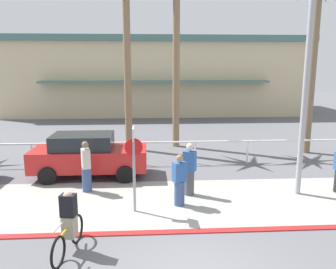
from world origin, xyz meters
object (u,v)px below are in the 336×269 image
pedestrian_2 (189,171)px  pedestrian_0 (179,182)px  palm_tree_3 (315,30)px  cyclist_yellow_0 (69,224)px  car_red_1 (88,155)px  pedestrian_1 (86,169)px  stop_sign_bike_lane (134,157)px  palm_tree_2 (176,18)px  streetlight_curb (311,66)px  palm_tree_1 (126,32)px

pedestrian_2 → pedestrian_0: bearing=-115.9°
palm_tree_3 → pedestrian_0: bearing=-138.0°
cyclist_yellow_0 → car_red_1: bearing=94.7°
pedestrian_1 → stop_sign_bike_lane: bearing=-46.1°
pedestrian_2 → car_red_1: bearing=148.7°
palm_tree_2 → stop_sign_bike_lane: bearing=-103.0°
palm_tree_2 → palm_tree_3: size_ratio=1.09×
pedestrian_1 → car_red_1: bearing=96.9°
palm_tree_2 → pedestrian_0: palm_tree_2 is taller
palm_tree_2 → streetlight_curb: bearing=-64.9°
palm_tree_1 → cyclist_yellow_0: size_ratio=4.54×
palm_tree_1 → pedestrian_0: palm_tree_1 is taller
stop_sign_bike_lane → palm_tree_1: size_ratio=0.31×
pedestrian_1 → pedestrian_2: same height
palm_tree_3 → pedestrian_0: (-6.94, -6.26, -5.14)m
pedestrian_2 → pedestrian_1: bearing=171.3°
palm_tree_1 → pedestrian_0: size_ratio=5.01×
car_red_1 → palm_tree_1: bearing=73.3°
pedestrian_0 → pedestrian_1: (-3.06, 1.38, 0.08)m
cyclist_yellow_0 → pedestrian_1: bearing=93.7°
pedestrian_0 → pedestrian_2: pedestrian_2 is taller
palm_tree_3 → car_red_1: 11.81m
palm_tree_3 → pedestrian_1: (-10.01, -4.87, -5.06)m
pedestrian_0 → pedestrian_2: (0.41, 0.85, 0.08)m
streetlight_curb → car_red_1: size_ratio=1.70×
palm_tree_2 → pedestrian_0: size_ratio=5.30×
palm_tree_3 → car_red_1: bearing=-162.8°
car_red_1 → cyclist_yellow_0: car_red_1 is taller
palm_tree_2 → pedestrian_1: bearing=-118.7°
car_red_1 → pedestrian_0: (3.27, -3.09, -0.12)m
streetlight_curb → palm_tree_3: 6.64m
stop_sign_bike_lane → pedestrian_2: bearing=34.6°
car_red_1 → pedestrian_0: 4.50m
palm_tree_3 → cyclist_yellow_0: size_ratio=4.42×
cyclist_yellow_0 → palm_tree_3: bearing=42.0°
palm_tree_2 → pedestrian_2: bearing=-91.2°
car_red_1 → pedestrian_0: size_ratio=2.69×
car_red_1 → pedestrian_0: bearing=-43.4°
palm_tree_1 → palm_tree_2: 2.65m
streetlight_curb → palm_tree_3: bearing=63.7°
stop_sign_bike_lane → car_red_1: 4.04m
pedestrian_2 → cyclist_yellow_0: bearing=-133.7°
pedestrian_1 → palm_tree_2: bearing=61.3°
palm_tree_1 → pedestrian_0: 9.33m
palm_tree_2 → pedestrian_2: 9.21m
pedestrian_1 → streetlight_curb: bearing=-7.2°
stop_sign_bike_lane → palm_tree_2: 9.93m
streetlight_curb → pedestrian_1: size_ratio=4.21×
palm_tree_1 → cyclist_yellow_0: bearing=-95.0°
palm_tree_2 → pedestrian_0: bearing=-94.1°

